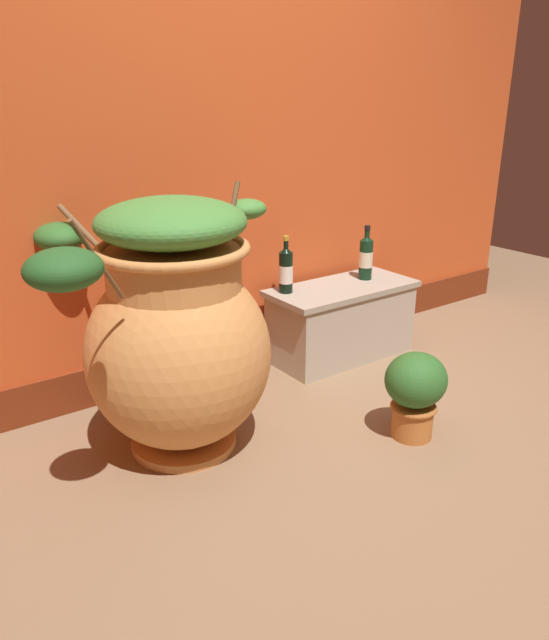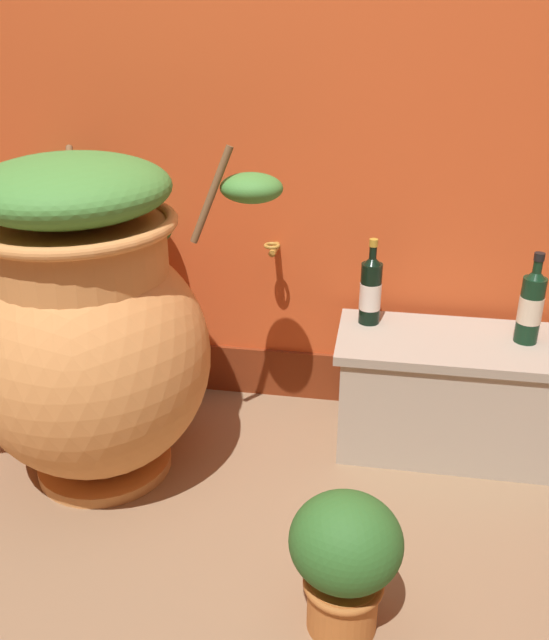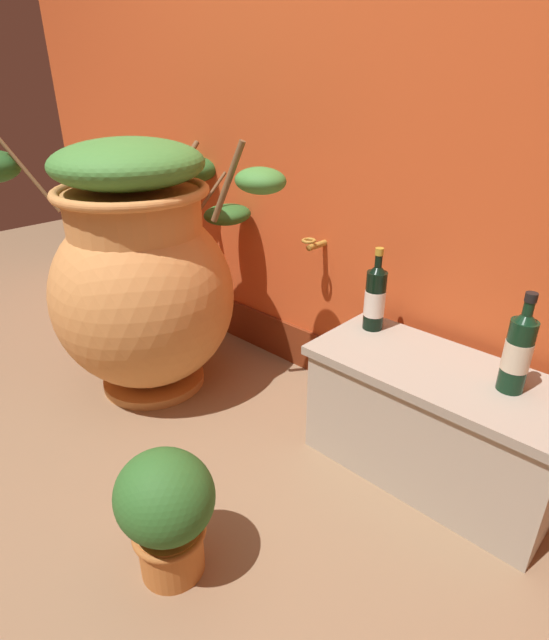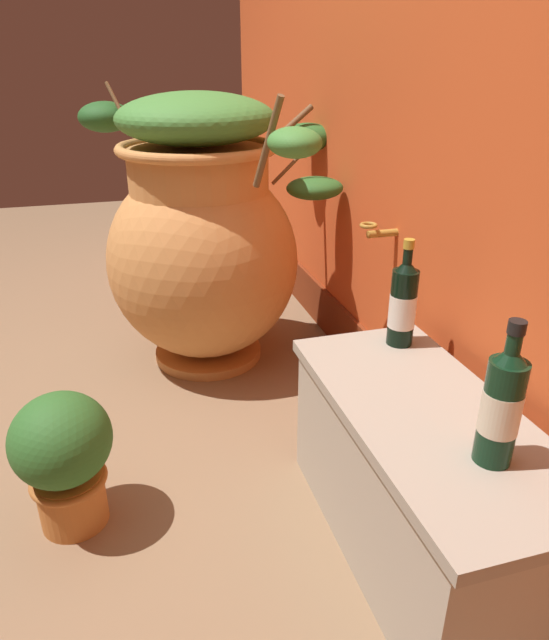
% 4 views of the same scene
% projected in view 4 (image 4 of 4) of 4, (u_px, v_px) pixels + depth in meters
% --- Properties ---
extents(ground_plane, '(7.00, 7.00, 0.00)m').
position_uv_depth(ground_plane, '(61.00, 459.00, 1.72)').
color(ground_plane, '#896B4C').
extents(terracotta_urn, '(1.14, 1.01, 1.03)m').
position_uv_depth(terracotta_urn, '(204.00, 235.00, 2.12)').
color(terracotta_urn, '#D68E4C').
rests_on(terracotta_urn, ground_plane).
extents(stone_ledge, '(0.81, 0.37, 0.40)m').
position_uv_depth(stone_ledge, '(420.00, 476.00, 1.33)').
color(stone_ledge, '#B2A893').
rests_on(stone_ledge, ground_plane).
extents(wine_bottle_left, '(0.07, 0.07, 0.30)m').
position_uv_depth(wine_bottle_left, '(502.00, 403.00, 1.04)').
color(wine_bottle_left, black).
rests_on(wine_bottle_left, stone_ledge).
extents(wine_bottle_middle, '(0.07, 0.07, 0.29)m').
position_uv_depth(wine_bottle_middle, '(403.00, 302.00, 1.50)').
color(wine_bottle_middle, black).
rests_on(wine_bottle_middle, stone_ledge).
extents(potted_shrub, '(0.26, 0.25, 0.37)m').
position_uv_depth(potted_shrub, '(64.00, 454.00, 1.40)').
color(potted_shrub, '#C17033').
rests_on(potted_shrub, ground_plane).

